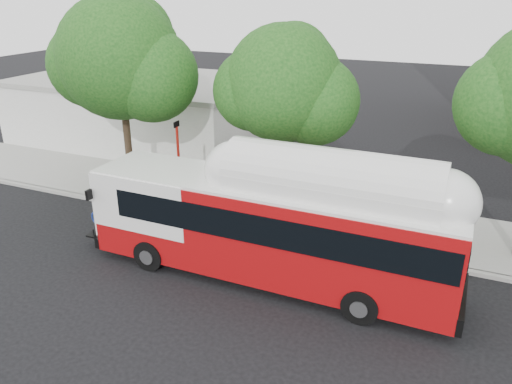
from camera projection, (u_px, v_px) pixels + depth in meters
ground at (248, 284)px, 17.97m from camera, size 120.00×120.00×0.00m
sidewalk at (304, 212)px, 23.47m from camera, size 60.00×5.00×0.15m
curb_strip at (285, 236)px, 21.26m from camera, size 60.00×0.30×0.15m
red_curb_segment at (222, 224)px, 22.34m from camera, size 10.00×0.32×0.16m
street_tree_left at (129, 63)px, 23.25m from camera, size 6.67×5.80×9.74m
street_tree_mid at (293, 89)px, 21.07m from camera, size 5.75×5.00×8.62m
low_commercial_bldg at (144, 109)px, 34.12m from camera, size 16.20×10.20×4.25m
transit_bus at (270, 230)px, 17.66m from camera, size 14.17×3.18×4.18m
signal_pole at (179, 167)px, 22.84m from camera, size 0.13×0.42×4.40m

